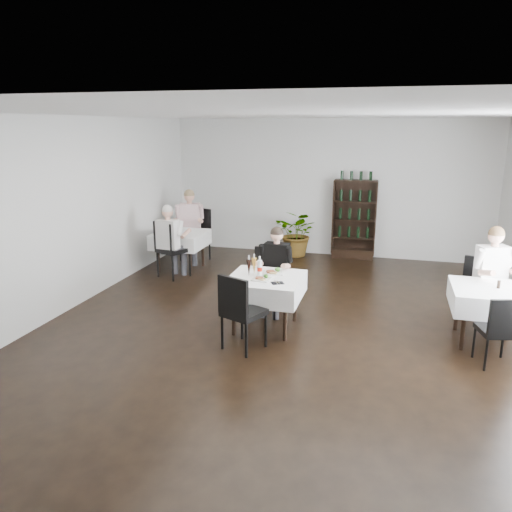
{
  "coord_description": "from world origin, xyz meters",
  "views": [
    {
      "loc": [
        1.34,
        -6.55,
        2.86
      ],
      "look_at": [
        -0.49,
        0.2,
        1.01
      ],
      "focal_mm": 35.0,
      "sensor_mm": 36.0,
      "label": 1
    }
  ],
  "objects_px": {
    "main_table": "(265,287)",
    "diner_main": "(275,264)",
    "wine_shelf": "(354,220)",
    "potted_tree": "(298,233)"
  },
  "relations": [
    {
      "from": "main_table",
      "to": "diner_main",
      "type": "xyz_separation_m",
      "value": [
        -0.01,
        0.64,
        0.17
      ]
    },
    {
      "from": "potted_tree",
      "to": "diner_main",
      "type": "bearing_deg",
      "value": -85.2
    },
    {
      "from": "wine_shelf",
      "to": "main_table",
      "type": "distance_m",
      "value": 4.41
    },
    {
      "from": "potted_tree",
      "to": "diner_main",
      "type": "distance_m",
      "value": 3.55
    },
    {
      "from": "main_table",
      "to": "potted_tree",
      "type": "bearing_deg",
      "value": 94.16
    },
    {
      "from": "wine_shelf",
      "to": "diner_main",
      "type": "bearing_deg",
      "value": -103.85
    },
    {
      "from": "wine_shelf",
      "to": "main_table",
      "type": "xyz_separation_m",
      "value": [
        -0.9,
        -4.31,
        -0.23
      ]
    },
    {
      "from": "wine_shelf",
      "to": "potted_tree",
      "type": "distance_m",
      "value": 1.26
    },
    {
      "from": "main_table",
      "to": "diner_main",
      "type": "relative_size",
      "value": 0.76
    },
    {
      "from": "main_table",
      "to": "diner_main",
      "type": "distance_m",
      "value": 0.66
    }
  ]
}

